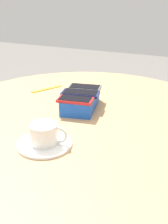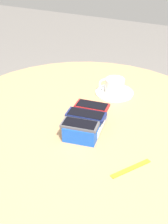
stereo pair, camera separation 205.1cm
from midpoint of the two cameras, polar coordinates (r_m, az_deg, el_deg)
The scene contains 8 objects.
round_table at distance 0.65m, azimuth 8.64°, elevation -66.11°, with size 1.12×1.12×0.73m.
phone_box at distance 0.54m, azimuth 5.11°, elevation -57.31°, with size 0.22×0.15×0.05m.
phone_gray at distance 0.52m, azimuth 7.25°, elevation -49.81°, with size 0.08×0.13×0.01m.
phone_navy at distance 0.51m, azimuth 5.36°, elevation -56.95°, with size 0.08×0.15×0.01m.
phone_red at distance 0.50m, azimuth 2.13°, elevation -64.37°, with size 0.08×0.13×0.01m.
saucer at distance 0.60m, azimuth -63.18°, elevation -81.42°, with size 0.17×0.17×0.01m, color white.
coffee_cup at distance 0.57m, azimuth -71.97°, elevation -81.74°, with size 0.08×0.11×0.06m.
lanyard_strap at distance 0.64m, azimuth -14.61°, elevation -37.95°, with size 0.15×0.02×0.00m, color orange.
Camera 1 is at (0.94, 0.37, 1.21)m, focal length 50.00 mm.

